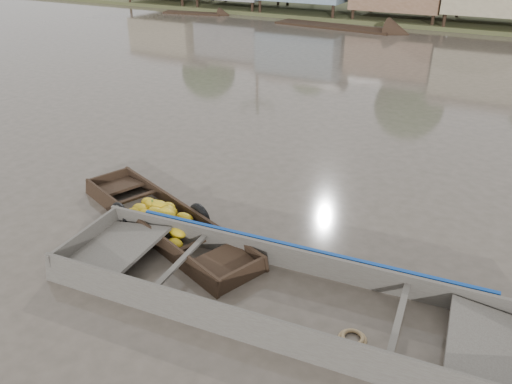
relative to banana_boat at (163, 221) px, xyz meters
The scene contains 3 objects.
ground 1.13m from the banana_boat, 26.98° to the right, with size 120.00×120.00×0.00m, color #463F35.
banana_boat is the anchor object (origin of this frame).
viewer_boat 3.36m from the banana_boat, 17.20° to the right, with size 8.08×2.85×0.64m.
Camera 1 is at (4.93, -6.24, 5.35)m, focal length 35.00 mm.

